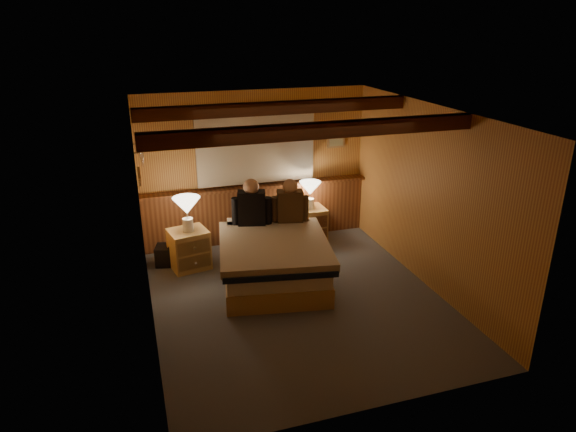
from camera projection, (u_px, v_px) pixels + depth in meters
name	position (u px, v px, depth m)	size (l,w,h in m)	color
floor	(297.00, 299.00, 6.62)	(4.20, 4.20, 0.00)	#4C4F5A
ceiling	(299.00, 112.00, 5.76)	(4.20, 4.20, 0.00)	#B77D44
wall_back	(255.00, 167.00, 8.06)	(3.60, 3.60, 0.00)	gold
wall_left	(144.00, 229.00, 5.68)	(4.20, 4.20, 0.00)	gold
wall_right	(428.00, 198.00, 6.70)	(4.20, 4.20, 0.00)	gold
wall_front	(377.00, 296.00, 4.32)	(3.60, 3.60, 0.00)	gold
wainscot	(257.00, 211.00, 8.26)	(3.60, 0.23, 0.94)	brown
curtain_window	(256.00, 148.00, 7.88)	(2.18, 0.09, 1.11)	#4F2313
ceiling_beams	(294.00, 118.00, 5.92)	(3.60, 1.65, 0.16)	#4F2313
coat_rail	(141.00, 154.00, 6.94)	(0.05, 0.55, 0.24)	white
framed_print	(336.00, 140.00, 8.29)	(0.30, 0.04, 0.25)	#A78053
bed	(274.00, 259.00, 6.99)	(1.69, 2.03, 0.62)	tan
nightstand_left	(189.00, 249.00, 7.38)	(0.61, 0.56, 0.57)	tan
nightstand_right	(309.00, 224.00, 8.29)	(0.51, 0.46, 0.56)	tan
lamp_left	(187.00, 208.00, 7.13)	(0.39, 0.39, 0.50)	white
lamp_right	(310.00, 190.00, 8.06)	(0.34, 0.34, 0.45)	white
person_left	(252.00, 206.00, 7.29)	(0.56, 0.32, 0.70)	black
person_right	(290.00, 204.00, 7.41)	(0.53, 0.29, 0.66)	#47311C
duffel_bag	(173.00, 255.00, 7.52)	(0.54, 0.40, 0.35)	black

